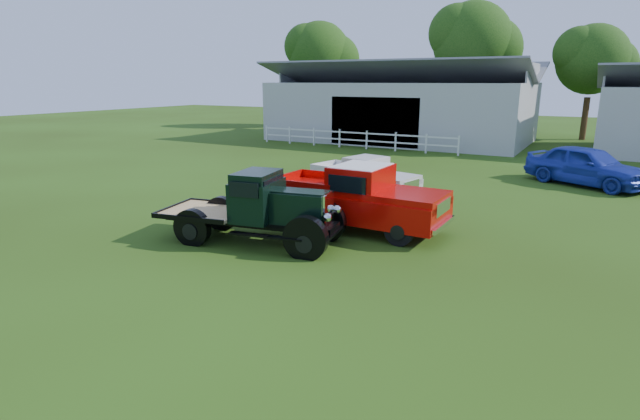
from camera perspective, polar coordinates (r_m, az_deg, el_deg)
The scene contains 10 objects.
ground at distance 12.63m, azimuth -3.51°, elevation -5.70°, with size 120.00×120.00×0.00m, color #26390C.
shed_left at distance 38.38m, azimuth 9.25°, elevation 12.08°, with size 18.80×10.20×5.60m, color #A1A1A1, non-canonical shape.
fence_rail at distance 33.44m, azimuth 3.79°, elevation 8.10°, with size 14.20×0.16×1.20m, color white, non-canonical shape.
tree_a at distance 49.41m, azimuth -0.07°, elevation 15.63°, with size 6.30×6.30×10.50m, color #10370A, non-canonical shape.
tree_b at distance 45.15m, azimuth 16.86°, elevation 15.76°, with size 6.90×6.90×11.50m, color #10370A, non-canonical shape.
tree_c at distance 42.91m, azimuth 28.46°, elevation 13.08°, with size 5.40×5.40×9.00m, color #10370A, non-canonical shape.
vintage_flatbed at distance 13.81m, azimuth -7.50°, elevation 0.33°, with size 5.04×2.00×2.00m, color black, non-canonical shape.
red_pickup at distance 14.99m, azimuth 4.30°, elevation 1.51°, with size 5.43×2.09×1.98m, color #BF0A05, non-canonical shape.
white_pickup at distance 18.86m, azimuth 5.03°, elevation 3.60°, with size 4.32×1.67×1.59m, color silver, non-canonical shape.
misc_car_blue at distance 24.14m, azimuth 28.18°, elevation 4.49°, with size 2.01×5.01×1.71m, color #1F32A3.
Camera 1 is at (6.52, -9.88, 4.38)m, focal length 28.00 mm.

